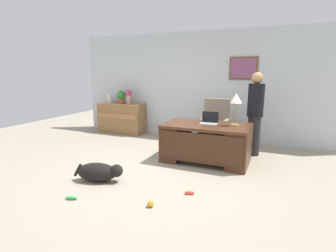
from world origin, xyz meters
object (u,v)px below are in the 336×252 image
person_standing (255,113)px  dog_toy_bone (189,193)px  dog_toy_ball (151,204)px  potted_plant (121,96)px  armchair (215,127)px  dog_toy_plush (71,198)px  credenza (122,118)px  laptop (209,121)px  desk (206,142)px  vase_with_flowers (129,96)px  desk_lamp (236,100)px  vase_empty (109,99)px  dog_lying (99,172)px

person_standing → dog_toy_bone: (-0.62, -2.27, -0.86)m
dog_toy_ball → potted_plant: bearing=127.8°
armchair → dog_toy_bone: armchair is taller
dog_toy_bone → dog_toy_plush: 1.63m
credenza → dog_toy_ball: 4.39m
armchair → laptop: (0.09, -0.89, 0.29)m
potted_plant → dog_toy_bone: bearing=-44.0°
desk → vase_with_flowers: vase_with_flowers is taller
desk_lamp → dog_toy_bone: (-0.34, -1.58, -1.18)m
vase_empty → potted_plant: (0.40, 0.00, 0.08)m
dog_toy_plush → vase_with_flowers: bearing=110.0°
credenza → dog_lying: bearing=-62.7°
potted_plant → credenza: bearing=-174.1°
armchair → dog_toy_plush: 3.50m
potted_plant → dog_toy_ball: 4.47m
dog_toy_bone → potted_plant: bearing=136.0°
desk → laptop: bearing=75.6°
credenza → dog_toy_plush: size_ratio=7.92×
desk → credenza: size_ratio=1.21×
vase_with_flowers → dog_toy_plush: bearing=-70.0°
desk_lamp → dog_toy_ball: 2.50m
laptop → vase_empty: (-3.27, 1.33, 0.17)m
desk_lamp → dog_toy_ball: (-0.68, -2.11, -1.16)m
person_standing → vase_empty: (-4.04, 0.64, 0.07)m
credenza → dog_toy_ball: credenza is taller
vase_with_flowers → laptop: bearing=-26.8°
desk_lamp → dog_toy_bone: bearing=-102.0°
dog_toy_plush → dog_toy_bone: bearing=28.9°
desk → vase_empty: size_ratio=6.82×
dog_lying → laptop: laptop is taller
dog_toy_ball → dog_toy_plush: bearing=-166.8°
dog_toy_ball → desk_lamp: bearing=72.1°
laptop → dog_toy_bone: size_ratio=2.27×
laptop → desk_lamp: size_ratio=0.53×
armchair → laptop: bearing=-84.2°
dog_toy_ball → dog_toy_bone: size_ratio=0.60×
credenza → dog_toy_plush: (1.60, -3.70, -0.39)m
vase_with_flowers → dog_toy_ball: (2.43, -3.45, -1.02)m
desk → dog_toy_plush: 2.61m
desk → dog_toy_bone: bearing=-83.2°
dog_lying → credenza: bearing=117.3°
credenza → dog_lying: size_ratio=1.67×
dog_lying → dog_toy_bone: dog_lying is taller
vase_with_flowers → dog_toy_plush: (1.35, -3.70, -1.04)m
credenza → potted_plant: potted_plant is taller
dog_toy_plush → armchair: bearing=69.9°
dog_lying → desk_lamp: desk_lamp is taller
person_standing → vase_empty: bearing=170.9°
armchair → person_standing: size_ratio=0.65×
vase_empty → dog_toy_bone: size_ratio=1.67×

